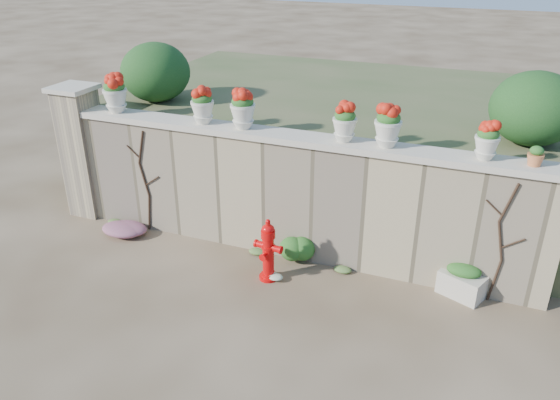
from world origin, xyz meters
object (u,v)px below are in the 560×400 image
at_px(planter_box, 462,281).
at_px(urn_pot_0, 115,94).
at_px(terracotta_pot, 536,157).
at_px(fire_hydrant, 268,250).

distance_m(planter_box, urn_pot_0, 6.44).
bearing_deg(terracotta_pot, urn_pot_0, -180.00).
distance_m(urn_pot_0, terracotta_pot, 6.70).
relative_size(planter_box, urn_pot_0, 1.13).
distance_m(fire_hydrant, terracotta_pot, 3.98).
relative_size(urn_pot_0, terracotta_pot, 2.47).
height_order(planter_box, urn_pot_0, urn_pot_0).
bearing_deg(urn_pot_0, fire_hydrant, -15.63).
bearing_deg(planter_box, terracotta_pot, 43.98).
bearing_deg(terracotta_pot, planter_box, -158.64).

